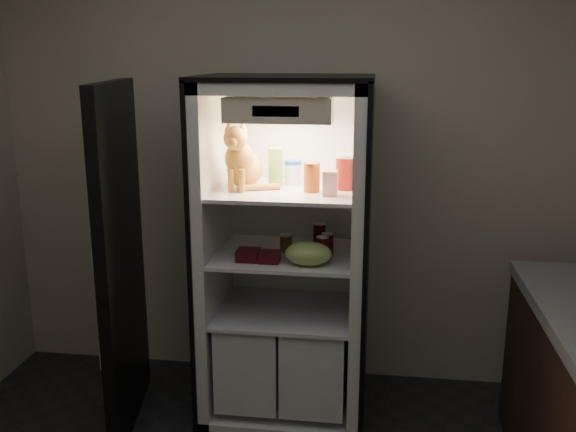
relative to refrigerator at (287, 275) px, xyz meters
name	(u,v)px	position (x,y,z in m)	size (l,w,h in m)	color
room_shell	(224,171)	(0.00, -1.38, 0.83)	(3.60, 3.60, 3.60)	white
refrigerator	(287,275)	(0.00, 0.00, 0.00)	(0.90, 0.72, 1.88)	white
fridge_door	(121,263)	(-0.84, -0.28, 0.12)	(0.22, 0.87, 1.85)	black
tabby_cat	(242,162)	(-0.22, -0.08, 0.64)	(0.31, 0.35, 0.37)	#AF6716
parmesan_shaker	(275,167)	(-0.06, 0.02, 0.60)	(0.08, 0.08, 0.20)	#217B34
mayo_tub	(293,172)	(0.03, 0.07, 0.56)	(0.09, 0.09, 0.13)	white
salsa_jar	(312,177)	(0.15, -0.11, 0.57)	(0.08, 0.08, 0.15)	maroon
pepper_jar	(346,172)	(0.31, -0.03, 0.59)	(0.11, 0.11, 0.18)	#A71B16
cream_carton	(330,183)	(0.25, -0.19, 0.56)	(0.07, 0.07, 0.12)	white
soda_can_a	(319,235)	(0.17, 0.08, 0.21)	(0.07, 0.07, 0.13)	black
soda_can_b	(327,244)	(0.23, -0.07, 0.21)	(0.06, 0.06, 0.12)	black
soda_can_c	(322,248)	(0.21, -0.15, 0.21)	(0.07, 0.07, 0.12)	black
condiment_jar	(286,242)	(0.00, -0.03, 0.20)	(0.07, 0.07, 0.09)	#533B17
grape_bag	(308,254)	(0.15, -0.25, 0.21)	(0.24, 0.17, 0.12)	#8BB052
berry_box_left	(248,255)	(-0.17, -0.22, 0.18)	(0.11, 0.11, 0.06)	#4F0D13
berry_box_right	(269,257)	(-0.06, -0.23, 0.18)	(0.11, 0.11, 0.05)	#4F0D13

